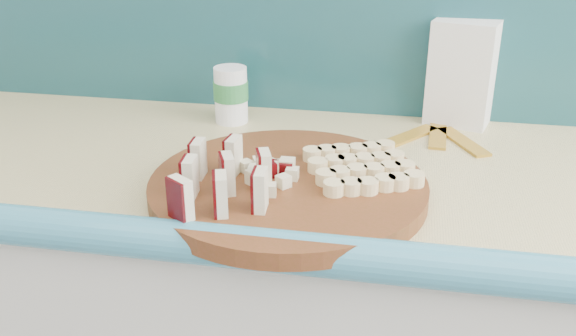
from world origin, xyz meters
The scene contains 7 objects.
cutting_board centered at (0.07, 1.37, 0.92)m, with size 0.44×0.44×0.03m, color #4F2E11.
apple_wedges centered at (-0.02, 1.30, 0.97)m, with size 0.15×0.20×0.06m.
apple_chunks centered at (0.04, 1.36, 0.95)m, with size 0.07×0.07×0.02m.
banana_slices centered at (0.18, 1.41, 0.95)m, with size 0.21×0.21×0.02m.
flour_bag centered at (0.35, 1.76, 1.01)m, with size 0.12×0.09×0.21m, color white.
canister centered at (-0.11, 1.68, 0.97)m, with size 0.07×0.07×0.11m.
banana_peel centered at (0.31, 1.66, 0.91)m, with size 0.21×0.17×0.01m.
Camera 1 is at (0.23, 0.47, 1.37)m, focal length 40.00 mm.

